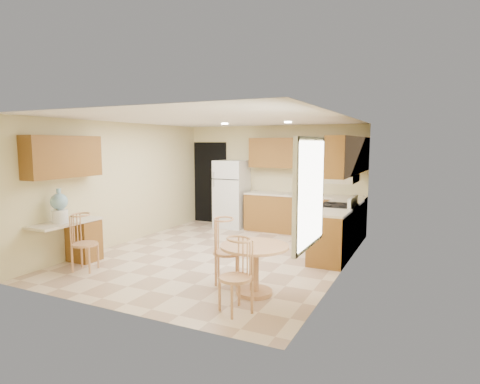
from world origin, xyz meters
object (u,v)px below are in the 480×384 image
at_px(dining_table, 254,262).
at_px(chair_table_b, 232,270).
at_px(water_crock, 59,207).
at_px(chair_desk, 80,238).
at_px(stove, 337,228).
at_px(chair_table_a, 224,245).
at_px(refrigerator, 232,194).

distance_m(dining_table, chair_table_b, 0.75).
bearing_deg(water_crock, chair_desk, -1.72).
xyz_separation_m(dining_table, chair_desk, (-2.92, -0.33, 0.11)).
height_order(stove, dining_table, stove).
relative_size(dining_table, chair_table_b, 1.03).
xyz_separation_m(dining_table, water_crock, (-3.37, -0.31, 0.57)).
xyz_separation_m(stove, chair_table_a, (-1.11, -2.51, 0.12)).
bearing_deg(chair_desk, water_crock, -109.83).
relative_size(refrigerator, dining_table, 1.77).
bearing_deg(refrigerator, water_crock, -104.03).
bearing_deg(stove, chair_table_b, -98.77).
height_order(chair_table_b, chair_desk, chair_desk).
xyz_separation_m(chair_table_b, water_crock, (-3.40, 0.42, 0.47)).
xyz_separation_m(refrigerator, chair_desk, (-0.60, -4.22, -0.27)).
relative_size(stove, chair_table_a, 1.13).
bearing_deg(dining_table, water_crock, -174.66).
height_order(stove, water_crock, water_crock).
bearing_deg(refrigerator, dining_table, -59.21).
xyz_separation_m(refrigerator, chair_table_b, (2.35, -4.62, -0.27)).
bearing_deg(chair_table_b, stove, -67.70).
relative_size(stove, chair_desk, 1.18).
bearing_deg(dining_table, stove, 78.17).
xyz_separation_m(chair_table_a, chair_table_b, (0.58, -0.90, -0.03)).
bearing_deg(stove, chair_desk, -139.24).
distance_m(refrigerator, water_crock, 4.34).
relative_size(dining_table, chair_desk, 1.01).
distance_m(stove, water_crock, 4.96).
relative_size(chair_desk, water_crock, 1.63).
bearing_deg(chair_desk, stove, 112.64).
distance_m(chair_table_a, chair_table_b, 1.07).
bearing_deg(stove, refrigerator, 157.01).
distance_m(chair_table_a, water_crock, 2.89).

